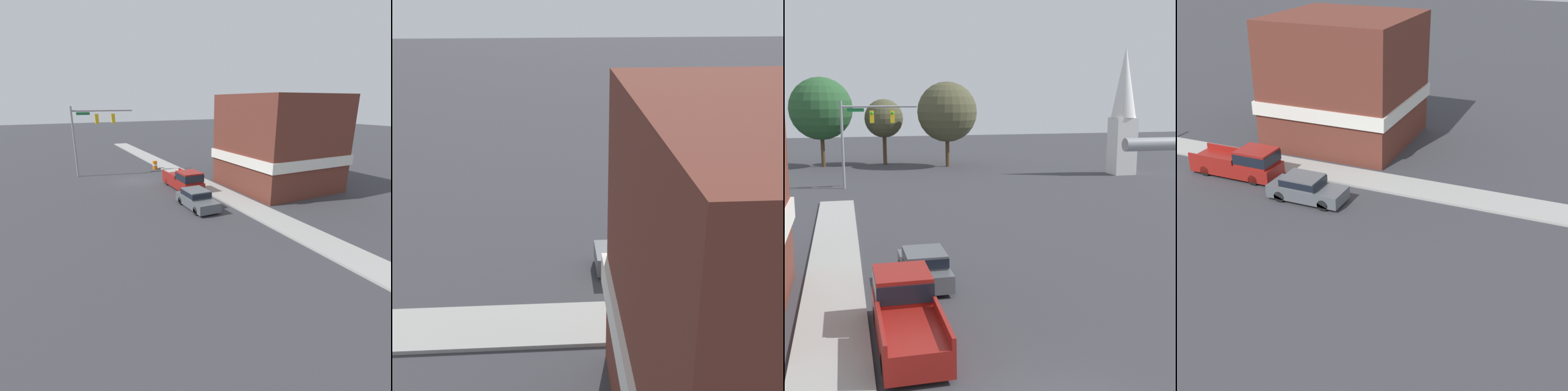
% 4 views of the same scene
% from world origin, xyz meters
% --- Properties ---
extents(ground_plane, '(200.00, 200.00, 0.00)m').
position_xyz_m(ground_plane, '(0.00, 0.00, 0.00)').
color(ground_plane, '#38383D').
extents(sidewalk_curb, '(2.40, 60.00, 0.14)m').
position_xyz_m(sidewalk_curb, '(-5.70, 0.00, 0.07)').
color(sidewalk_curb, '#9E9E99').
rests_on(sidewalk_curb, ground).
extents(near_signal_assembly, '(6.71, 0.49, 7.65)m').
position_xyz_m(near_signal_assembly, '(3.20, -4.84, 5.50)').
color(near_signal_assembly, gray).
rests_on(near_signal_assembly, ground).
extents(car_lead, '(1.81, 4.44, 1.46)m').
position_xyz_m(car_lead, '(-1.96, 10.64, 0.76)').
color(car_lead, black).
rests_on(car_lead, ground).
extents(pickup_truck_parked, '(1.96, 5.73, 1.94)m').
position_xyz_m(pickup_truck_parked, '(-3.32, 5.53, 0.95)').
color(pickup_truck_parked, black).
rests_on(pickup_truck_parked, ground).
extents(construction_barrel, '(0.58, 0.58, 1.05)m').
position_xyz_m(construction_barrel, '(-3.90, -4.58, 0.53)').
color(construction_barrel, orange).
rests_on(construction_barrel, ground).
extents(corner_brick_building, '(9.30, 9.55, 8.76)m').
position_xyz_m(corner_brick_building, '(-11.90, 8.46, 4.25)').
color(corner_brick_building, brown).
rests_on(corner_brick_building, ground).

